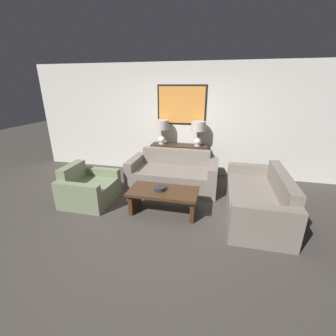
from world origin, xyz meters
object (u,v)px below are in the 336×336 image
object	(u,v)px
couch_by_side	(258,200)
coffee_table	(163,196)
table_lamp_left	(162,127)
decorative_bowl	(160,188)
table_lamp_right	(198,129)
armchair_near_back_wall	(88,189)
console_table	(179,160)
couch_by_back_wall	(173,175)

from	to	relation	value
couch_by_side	coffee_table	bearing A→B (deg)	-169.48
table_lamp_left	decorative_bowl	xyz separation A→B (m)	(0.44, -1.83, -0.73)
table_lamp_right	armchair_near_back_wall	bearing A→B (deg)	-137.50
couch_by_side	armchair_near_back_wall	distance (m)	3.14
console_table	table_lamp_left	world-z (taller)	table_lamp_left
couch_by_back_wall	armchair_near_back_wall	size ratio (longest dim) A/B	2.02
table_lamp_right	coffee_table	bearing A→B (deg)	-101.76
decorative_bowl	console_table	bearing A→B (deg)	90.07
coffee_table	decorative_bowl	bearing A→B (deg)	-177.71
coffee_table	decorative_bowl	world-z (taller)	decorative_bowl
table_lamp_right	coffee_table	xyz separation A→B (m)	(-0.38, -1.83, -0.88)
table_lamp_left	table_lamp_right	size ratio (longest dim) A/B	1.00
table_lamp_right	couch_by_back_wall	size ratio (longest dim) A/B	0.31
table_lamp_left	couch_by_back_wall	distance (m)	1.24
table_lamp_right	couch_by_back_wall	xyz separation A→B (m)	(-0.44, -0.72, -0.91)
couch_by_side	decorative_bowl	bearing A→B (deg)	-169.75
table_lamp_left	coffee_table	distance (m)	2.09
decorative_bowl	couch_by_side	bearing A→B (deg)	10.25
table_lamp_right	coffee_table	world-z (taller)	table_lamp_right
table_lamp_right	console_table	bearing A→B (deg)	180.00
couch_by_side	coffee_table	xyz separation A→B (m)	(-1.61, -0.30, 0.04)
table_lamp_right	decorative_bowl	distance (m)	2.02
armchair_near_back_wall	console_table	bearing A→B (deg)	49.98
decorative_bowl	table_lamp_left	bearing A→B (deg)	103.53
couch_by_back_wall	couch_by_side	distance (m)	1.85
console_table	decorative_bowl	bearing A→B (deg)	-89.93
couch_by_back_wall	coffee_table	size ratio (longest dim) A/B	1.59
console_table	armchair_near_back_wall	distance (m)	2.28
coffee_table	table_lamp_left	bearing A→B (deg)	105.17
table_lamp_left	armchair_near_back_wall	distance (m)	2.23
couch_by_side	table_lamp_right	bearing A→B (deg)	128.78
coffee_table	console_table	bearing A→B (deg)	91.80
couch_by_side	coffee_table	size ratio (longest dim) A/B	1.59
couch_by_side	coffee_table	distance (m)	1.64
table_lamp_right	couch_by_back_wall	bearing A→B (deg)	-121.42
table_lamp_left	console_table	bearing A→B (deg)	0.00
coffee_table	armchair_near_back_wall	xyz separation A→B (m)	(-1.52, 0.09, -0.06)
armchair_near_back_wall	table_lamp_right	bearing A→B (deg)	42.50
armchair_near_back_wall	couch_by_side	bearing A→B (deg)	3.87
table_lamp_left	couch_by_back_wall	xyz separation A→B (m)	(0.44, -0.72, -0.91)
console_table	couch_by_back_wall	size ratio (longest dim) A/B	0.72
couch_by_back_wall	armchair_near_back_wall	bearing A→B (deg)	-145.00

